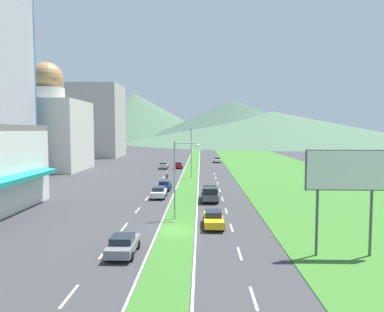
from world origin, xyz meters
The scene contains 40 objects.
ground_plane centered at (0.00, 0.00, 0.00)m, with size 600.00×600.00×0.00m, color #38383A.
grass_median centered at (0.00, 60.00, 0.03)m, with size 3.20×240.00×0.06m, color #387028.
grass_verge_right centered at (20.60, 60.00, 0.03)m, with size 24.00×240.00×0.06m, color #387028.
lane_dash_left_1 centered at (-5.10, -12.94, 0.01)m, with size 0.16×2.80×0.01m, color silver.
lane_dash_left_2 centered at (-5.10, -5.89, 0.01)m, with size 0.16×2.80×0.01m, color silver.
lane_dash_left_3 centered at (-5.10, 1.17, 0.01)m, with size 0.16×2.80×0.01m, color silver.
lane_dash_left_4 centered at (-5.10, 8.22, 0.01)m, with size 0.16×2.80×0.01m, color silver.
lane_dash_left_5 centered at (-5.10, 15.28, 0.01)m, with size 0.16×2.80×0.01m, color silver.
lane_dash_left_6 centered at (-5.10, 22.33, 0.01)m, with size 0.16×2.80×0.01m, color silver.
lane_dash_left_7 centered at (-5.10, 29.39, 0.01)m, with size 0.16×2.80×0.01m, color silver.
lane_dash_left_8 centered at (-5.10, 36.44, 0.01)m, with size 0.16×2.80×0.01m, color silver.
lane_dash_left_9 centered at (-5.10, 43.50, 0.01)m, with size 0.16×2.80×0.01m, color silver.
lane_dash_right_1 centered at (5.10, -12.94, 0.01)m, with size 0.16×2.80×0.01m, color silver.
lane_dash_right_2 centered at (5.10, -5.89, 0.01)m, with size 0.16×2.80×0.01m, color silver.
lane_dash_right_3 centered at (5.10, 1.17, 0.01)m, with size 0.16×2.80×0.01m, color silver.
lane_dash_right_4 centered at (5.10, 8.22, 0.01)m, with size 0.16×2.80×0.01m, color silver.
lane_dash_right_5 centered at (5.10, 15.28, 0.01)m, with size 0.16×2.80×0.01m, color silver.
lane_dash_right_6 centered at (5.10, 22.33, 0.01)m, with size 0.16×2.80×0.01m, color silver.
lane_dash_right_7 centered at (5.10, 29.39, 0.01)m, with size 0.16×2.80×0.01m, color silver.
lane_dash_right_8 centered at (5.10, 36.44, 0.01)m, with size 0.16×2.80×0.01m, color silver.
lane_dash_right_9 centered at (5.10, 43.50, 0.01)m, with size 0.16×2.80×0.01m, color silver.
edge_line_median_left centered at (-1.75, 60.00, 0.01)m, with size 0.16×240.00×0.01m, color silver.
edge_line_median_right centered at (1.75, 60.00, 0.01)m, with size 0.16×240.00×0.01m, color silver.
domed_building centered at (-33.06, 49.15, 9.40)m, with size 16.21×16.21×24.74m.
midrise_colored centered at (-33.92, 90.88, 12.44)m, with size 16.39×16.39×24.87m, color #B7B2A8.
hill_far_left centered at (-58.80, 295.48, 21.49)m, with size 159.21×159.21×42.98m, color #47664C.
hill_far_center centered at (28.71, 255.44, 16.83)m, with size 158.51×158.51×33.66m, color #3D5647.
hill_far_right centered at (55.73, 236.64, 11.77)m, with size 223.04×223.04×23.53m, color #47664C.
street_lamp_near centered at (-0.19, 4.17, 4.66)m, with size 2.68×0.34×8.03m.
street_lamp_mid centered at (0.08, 35.93, 5.43)m, with size 2.59×0.33×9.53m.
billboard_roadside centered at (12.58, -6.31, 5.97)m, with size 5.74×0.28×7.81m.
car_0 centered at (-3.54, 15.91, 0.77)m, with size 1.95×4.46×1.50m.
car_1 centered at (-3.27, 53.57, 0.78)m, with size 1.96×4.04×1.52m.
car_2 centered at (6.86, 69.96, 0.74)m, with size 2.02×4.53×1.45m.
car_3 centered at (-6.79, 52.83, 0.78)m, with size 2.02×4.55×1.50m.
car_4 centered at (-3.46, 22.43, 0.73)m, with size 1.95×4.50×1.43m.
car_5 centered at (3.39, 1.51, 0.77)m, with size 1.94×4.60×1.51m.
car_6 centered at (-3.56, -6.32, 0.75)m, with size 1.99×4.23×1.47m.
pickup_truck_0 centered at (3.37, 13.64, 0.98)m, with size 2.18×5.40×2.00m.
motorcycle_rider centered at (-3.68, 28.92, 0.75)m, with size 0.36×2.00×1.80m.
Camera 1 is at (2.19, -31.77, 9.17)m, focal length 33.08 mm.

